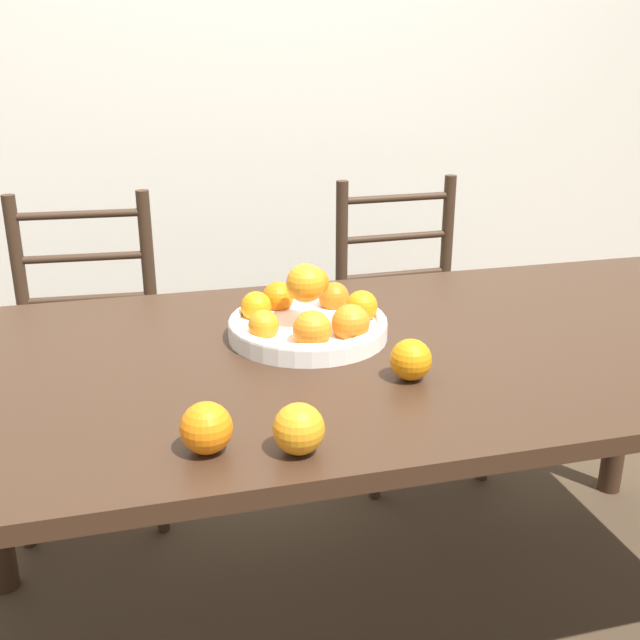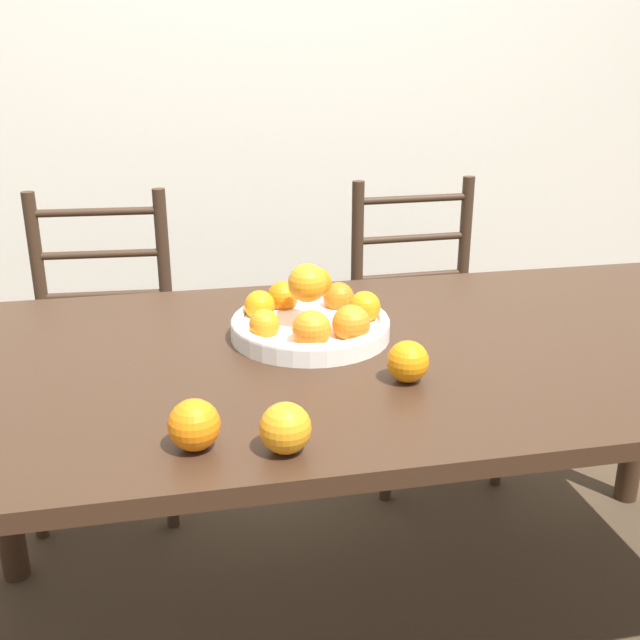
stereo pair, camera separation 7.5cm
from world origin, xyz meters
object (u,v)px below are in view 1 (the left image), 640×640
at_px(fruit_bowl, 309,319).
at_px(orange_loose_0, 206,428).
at_px(orange_loose_2, 411,360).
at_px(chair_right, 409,328).
at_px(chair_left, 88,359).
at_px(orange_loose_1, 299,429).

height_order(fruit_bowl, orange_loose_0, fruit_bowl).
distance_m(orange_loose_0, orange_loose_2, 0.44).
bearing_deg(orange_loose_0, orange_loose_2, 23.21).
bearing_deg(orange_loose_2, fruit_bowl, 117.55).
bearing_deg(chair_right, orange_loose_2, -113.24).
xyz_separation_m(fruit_bowl, chair_left, (-0.51, 0.69, -0.32)).
height_order(fruit_bowl, chair_left, chair_left).
bearing_deg(chair_left, fruit_bowl, -49.51).
relative_size(fruit_bowl, orange_loose_2, 4.33).
relative_size(orange_loose_0, orange_loose_1, 1.01).
relative_size(fruit_bowl, chair_left, 0.37).
distance_m(fruit_bowl, chair_right, 0.91).
bearing_deg(chair_left, orange_loose_1, -68.04).
distance_m(orange_loose_1, chair_right, 1.36).
bearing_deg(orange_loose_0, chair_right, 55.15).
relative_size(orange_loose_2, chair_right, 0.08).
relative_size(orange_loose_0, chair_right, 0.09).
relative_size(fruit_bowl, orange_loose_0, 4.17).
bearing_deg(chair_right, orange_loose_0, -126.52).
distance_m(orange_loose_2, chair_left, 1.19).
bearing_deg(orange_loose_2, orange_loose_0, -156.79).
height_order(orange_loose_1, chair_right, chair_right).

